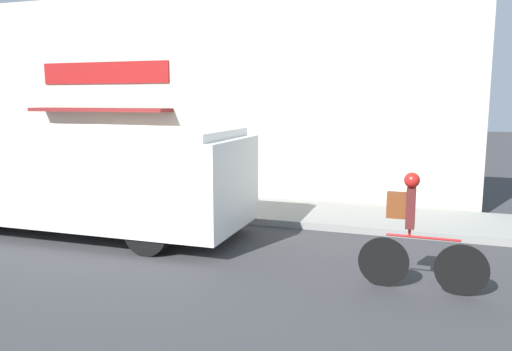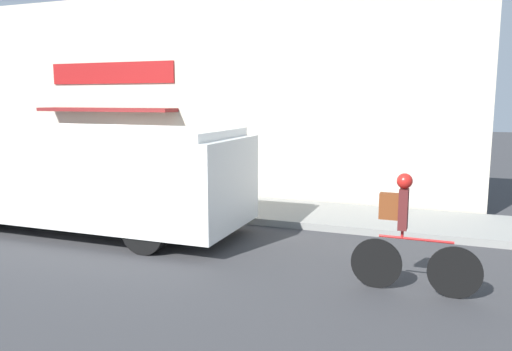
{
  "view_description": "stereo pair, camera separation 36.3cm",
  "coord_description": "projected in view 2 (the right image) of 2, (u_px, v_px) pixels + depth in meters",
  "views": [
    {
      "loc": [
        7.19,
        -9.71,
        2.65
      ],
      "look_at": [
        3.95,
        -0.2,
        1.1
      ],
      "focal_mm": 35.0,
      "sensor_mm": 36.0,
      "label": 1
    },
    {
      "loc": [
        7.54,
        -9.59,
        2.65
      ],
      "look_at": [
        3.95,
        -0.2,
        1.1
      ],
      "focal_mm": 35.0,
      "sensor_mm": 36.0,
      "label": 2
    }
  ],
  "objects": [
    {
      "name": "sidewalk",
      "position": [
        132.0,
        199.0,
        12.91
      ],
      "size": [
        28.0,
        2.19,
        0.15
      ],
      "color": "gray",
      "rests_on": "ground_plane"
    },
    {
      "name": "trash_bin",
      "position": [
        18.0,
        169.0,
        14.46
      ],
      "size": [
        0.58,
        0.58,
        0.96
      ],
      "color": "#38383D",
      "rests_on": "sidewalk"
    },
    {
      "name": "school_bus",
      "position": [
        97.0,
        177.0,
        9.98
      ],
      "size": [
        6.81,
        2.79,
        2.09
      ],
      "rotation": [
        0.0,
        0.0,
        0.01
      ],
      "color": "white",
      "rests_on": "ground_plane"
    },
    {
      "name": "cyclist",
      "position": [
        407.0,
        236.0,
        6.81
      ],
      "size": [
        1.74,
        0.21,
        1.66
      ],
      "rotation": [
        0.0,
        0.0,
        -0.01
      ],
      "color": "black",
      "rests_on": "ground_plane"
    },
    {
      "name": "ground_plane",
      "position": [
        105.0,
        211.0,
        11.91
      ],
      "size": [
        70.0,
        70.0,
        0.0
      ],
      "primitive_type": "plane",
      "color": "#38383A"
    },
    {
      "name": "storefront",
      "position": [
        155.0,
        96.0,
        13.71
      ],
      "size": [
        16.92,
        0.87,
        5.43
      ],
      "color": "beige",
      "rests_on": "ground_plane"
    }
  ]
}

